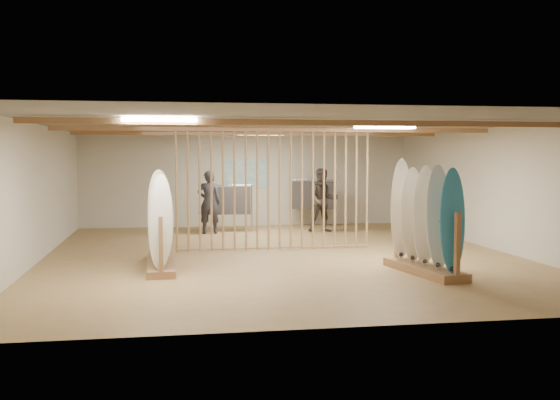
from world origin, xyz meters
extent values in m
plane|color=#A47F4F|center=(0.00, 0.00, 0.00)|extent=(12.00, 12.00, 0.00)
plane|color=gray|center=(0.00, 0.00, 2.80)|extent=(12.00, 12.00, 0.00)
plane|color=beige|center=(0.00, 6.00, 1.40)|extent=(12.00, 0.00, 12.00)
plane|color=beige|center=(0.00, -6.00, 1.40)|extent=(12.00, 0.00, 12.00)
plane|color=beige|center=(-5.00, 0.00, 1.40)|extent=(0.00, 12.00, 12.00)
plane|color=beige|center=(5.00, 0.00, 1.40)|extent=(0.00, 12.00, 12.00)
cube|color=#996C45|center=(0.00, 0.00, 2.72)|extent=(9.50, 6.12, 0.10)
cube|color=white|center=(0.00, 0.00, 2.74)|extent=(1.20, 0.35, 0.06)
cylinder|color=#AC8253|center=(-2.20, 0.80, 1.40)|extent=(0.05, 0.05, 2.78)
cylinder|color=#AC8253|center=(-1.94, 0.80, 1.40)|extent=(0.05, 0.05, 2.78)
cylinder|color=#AC8253|center=(-1.68, 0.80, 1.40)|extent=(0.05, 0.05, 2.78)
cylinder|color=#AC8253|center=(-1.42, 0.80, 1.40)|extent=(0.05, 0.05, 2.78)
cylinder|color=#AC8253|center=(-1.16, 0.80, 1.40)|extent=(0.05, 0.05, 2.78)
cylinder|color=#AC8253|center=(-0.91, 0.80, 1.40)|extent=(0.05, 0.05, 2.78)
cylinder|color=#AC8253|center=(-0.65, 0.80, 1.40)|extent=(0.05, 0.05, 2.78)
cylinder|color=#AC8253|center=(-0.39, 0.80, 1.40)|extent=(0.05, 0.05, 2.78)
cylinder|color=#AC8253|center=(-0.13, 0.80, 1.40)|extent=(0.05, 0.05, 2.78)
cylinder|color=#AC8253|center=(0.13, 0.80, 1.40)|extent=(0.05, 0.05, 2.78)
cylinder|color=#AC8253|center=(0.39, 0.80, 1.40)|extent=(0.05, 0.05, 2.78)
cylinder|color=#AC8253|center=(0.65, 0.80, 1.40)|extent=(0.05, 0.05, 2.78)
cylinder|color=#AC8253|center=(0.91, 0.80, 1.40)|extent=(0.05, 0.05, 2.78)
cylinder|color=#AC8253|center=(1.16, 0.80, 1.40)|extent=(0.05, 0.05, 2.78)
cylinder|color=#AC8253|center=(1.42, 0.80, 1.40)|extent=(0.05, 0.05, 2.78)
cylinder|color=#AC8253|center=(1.68, 0.80, 1.40)|extent=(0.05, 0.05, 2.78)
cylinder|color=#AC8253|center=(1.94, 0.80, 1.40)|extent=(0.05, 0.05, 2.78)
cylinder|color=#AC8253|center=(2.20, 0.80, 1.40)|extent=(0.05, 0.05, 2.78)
cube|color=#3694BF|center=(0.00, 5.98, 1.60)|extent=(1.40, 0.03, 0.90)
cube|color=#996C45|center=(-2.53, -1.11, 0.07)|extent=(0.54, 2.63, 0.14)
cylinder|color=black|center=(-2.53, -1.11, 0.92)|extent=(0.05, 2.58, 0.01)
ellipsoid|color=white|center=(-2.52, -2.23, 0.99)|extent=(0.44, 0.06, 1.70)
ellipsoid|color=white|center=(-2.52, -1.85, 0.99)|extent=(0.44, 0.06, 1.70)
ellipsoid|color=silver|center=(-2.53, -1.48, 0.99)|extent=(0.44, 0.06, 1.70)
ellipsoid|color=silver|center=(-2.53, -1.11, 0.99)|extent=(0.44, 0.06, 1.70)
ellipsoid|color=white|center=(-2.54, -0.74, 0.99)|extent=(0.44, 0.06, 1.70)
ellipsoid|color=silver|center=(-2.54, -0.37, 0.99)|extent=(0.44, 0.06, 1.70)
ellipsoid|color=white|center=(-2.55, 0.00, 0.99)|extent=(0.44, 0.06, 1.70)
cube|color=#996C45|center=(2.24, -2.61, 0.08)|extent=(0.91, 2.18, 0.15)
cylinder|color=black|center=(2.24, -2.61, 1.01)|extent=(0.36, 2.04, 0.01)
ellipsoid|color=#2D8CD1|center=(2.39, -3.46, 1.08)|extent=(0.49, 0.14, 1.87)
ellipsoid|color=white|center=(2.32, -3.03, 1.08)|extent=(0.49, 0.14, 1.87)
ellipsoid|color=white|center=(2.24, -2.61, 1.08)|extent=(0.49, 0.14, 1.87)
ellipsoid|color=silver|center=(2.17, -2.19, 1.08)|extent=(0.49, 0.14, 1.87)
ellipsoid|color=silver|center=(2.10, -1.76, 1.08)|extent=(0.49, 0.14, 1.87)
cylinder|color=silver|center=(-0.69, 4.49, 1.32)|extent=(1.27, 0.10, 0.03)
cube|color=black|center=(-0.69, 4.49, 0.89)|extent=(1.20, 0.39, 0.77)
cylinder|color=silver|center=(-0.69, 4.49, 0.68)|extent=(0.03, 0.03, 1.36)
cylinder|color=silver|center=(1.96, 5.40, 1.41)|extent=(1.32, 0.41, 0.03)
cube|color=black|center=(1.96, 5.40, 0.95)|extent=(1.31, 0.68, 0.83)
cylinder|color=silver|center=(1.96, 5.40, 0.73)|extent=(0.03, 0.03, 1.46)
imported|color=#26242C|center=(-1.27, 4.12, 0.99)|extent=(0.78, 0.58, 1.98)
imported|color=#362F29|center=(1.91, 3.99, 1.01)|extent=(1.03, 0.83, 2.03)
camera|label=1|loc=(-2.37, -13.87, 2.18)|focal=42.00mm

